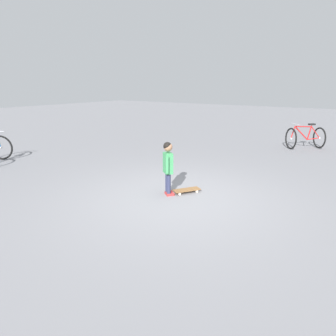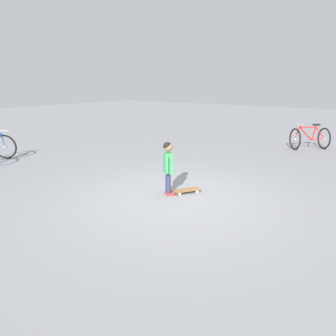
% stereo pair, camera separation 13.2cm
% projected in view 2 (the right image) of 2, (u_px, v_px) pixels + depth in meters
% --- Properties ---
extents(ground_plane, '(50.00, 50.00, 0.00)m').
position_uv_depth(ground_plane, '(179.00, 199.00, 5.92)').
color(ground_plane, gray).
extents(child_person, '(0.38, 0.28, 1.06)m').
position_uv_depth(child_person, '(168.00, 163.00, 5.97)').
color(child_person, '#2D3351').
rests_on(child_person, ground).
extents(skateboard, '(0.57, 0.46, 0.07)m').
position_uv_depth(skateboard, '(187.00, 190.00, 6.22)').
color(skateboard, olive).
rests_on(skateboard, ground).
extents(bicycle_mid, '(1.25, 1.27, 0.85)m').
position_uv_depth(bicycle_mid, '(310.00, 138.00, 10.26)').
color(bicycle_mid, black).
rests_on(bicycle_mid, ground).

